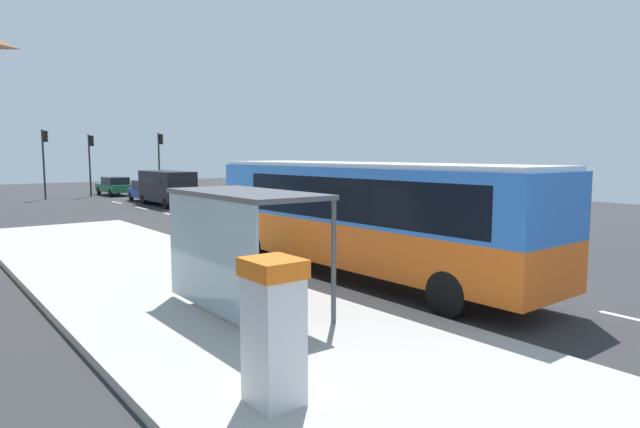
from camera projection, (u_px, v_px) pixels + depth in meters
ground_plane at (207, 225)px, 26.82m from camera, size 56.00×92.00×0.04m
sidewalk_platform at (186, 291)px, 13.47m from camera, size 6.20×30.00×0.18m
lane_stripe_seg_1 at (457, 279)px, 15.13m from camera, size 0.16×2.20×0.01m
lane_stripe_seg_2 at (342, 253)px, 19.07m from camera, size 0.16×2.20×0.01m
lane_stripe_seg_3 at (266, 236)px, 23.02m from camera, size 0.16×2.20×0.01m
lane_stripe_seg_4 at (212, 224)px, 26.97m from camera, size 0.16×2.20×0.01m
lane_stripe_seg_5 at (172, 215)px, 30.91m from camera, size 0.16×2.20×0.01m
lane_stripe_seg_6 at (141, 208)px, 34.86m from camera, size 0.16×2.20×0.01m
lane_stripe_seg_7 at (117, 202)px, 38.81m from camera, size 0.16×2.20×0.01m
bus at (365, 213)px, 15.03m from camera, size 2.79×11.07×3.21m
white_van at (167, 186)px, 36.28m from camera, size 2.04×5.20×2.30m
sedan_near at (115, 186)px, 45.49m from camera, size 1.95×4.45×1.52m
sedan_far at (148, 191)px, 39.43m from camera, size 2.04×4.49×1.52m
ticket_machine at (274, 330)px, 7.14m from camera, size 0.66×0.76×1.94m
recycling_bin_green at (244, 253)px, 15.51m from camera, size 0.52×0.52×0.95m
recycling_bin_yellow at (232, 250)px, 16.06m from camera, size 0.52×0.52×0.95m
traffic_light_near_side at (160, 154)px, 45.59m from camera, size 0.49×0.28×5.14m
traffic_light_far_side at (45, 153)px, 41.02m from camera, size 0.49×0.28×5.24m
traffic_light_median at (91, 155)px, 43.79m from camera, size 0.49×0.28×4.96m
bus_shelter at (232, 220)px, 11.29m from camera, size 1.80×4.00×2.50m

